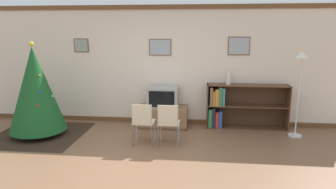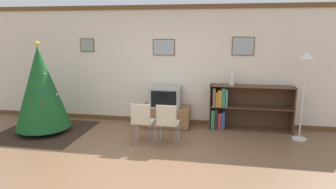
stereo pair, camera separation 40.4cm
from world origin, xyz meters
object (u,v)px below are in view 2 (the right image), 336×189
television (166,97)px  folding_chair_left (142,121)px  standing_lamp (305,73)px  bookshelf (236,108)px  christmas_tree (41,88)px  vase (232,79)px  tv_console (166,117)px  folding_chair_right (167,122)px

television → folding_chair_left: bearing=-101.9°
folding_chair_left → standing_lamp: 3.26m
bookshelf → standing_lamp: 1.57m
christmas_tree → vase: 4.07m
television → standing_lamp: 2.89m
bookshelf → standing_lamp: (1.23, -0.46, 0.86)m
christmas_tree → bookshelf: christmas_tree is taller
vase → tv_console: bearing=-175.1°
folding_chair_right → vase: size_ratio=2.94×
christmas_tree → folding_chair_right: size_ratio=2.35×
christmas_tree → bookshelf: (4.08, 0.93, -0.49)m
christmas_tree → television: (2.52, 0.81, -0.27)m
bookshelf → christmas_tree: bearing=-167.2°
bookshelf → folding_chair_right: bearing=-136.1°
christmas_tree → tv_console: christmas_tree is taller
television → folding_chair_left: 1.20m
tv_console → folding_chair_right: size_ratio=1.33×
television → standing_lamp: (2.79, -0.34, 0.64)m
standing_lamp → vase: bearing=161.1°
folding_chair_left → vase: bearing=37.3°
standing_lamp → folding_chair_left: bearing=-165.0°
christmas_tree → folding_chair_right: (2.76, -0.34, -0.49)m
television → folding_chair_right: size_ratio=0.82×
television → folding_chair_left: television is taller
television → tv_console: bearing=90.0°
christmas_tree → television: 2.66m
television → standing_lamp: bearing=-6.9°
folding_chair_left → standing_lamp: size_ratio=0.47×
christmas_tree → vase: size_ratio=6.90×
tv_console → bookshelf: bookshelf is taller
tv_console → folding_chair_right: (0.24, -1.16, 0.24)m
television → standing_lamp: standing_lamp is taller
tv_console → television: 0.46m
folding_chair_left → christmas_tree: bearing=171.4°
folding_chair_right → bookshelf: bearing=43.9°
folding_chair_left → folding_chair_right: bearing=0.0°
christmas_tree → bookshelf: size_ratio=1.09×
vase → standing_lamp: 1.45m
christmas_tree → folding_chair_left: christmas_tree is taller
tv_console → standing_lamp: size_ratio=0.63×
christmas_tree → standing_lamp: 5.34m
folding_chair_left → bookshelf: bearing=35.1°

